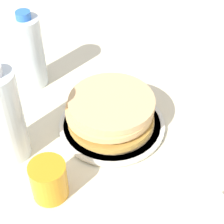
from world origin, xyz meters
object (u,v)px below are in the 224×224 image
Objects in this scene: juice_glass at (49,180)px; water_bottle_mid at (30,52)px; water_bottle_near at (4,116)px; plate at (112,125)px; pancake_stack at (111,112)px.

juice_glass is 0.40× the size of water_bottle_mid.
water_bottle_mid is (-0.18, 0.15, -0.01)m from water_bottle_near.
water_bottle_near is 0.24m from water_bottle_mid.
plate is 0.22m from juice_glass.
water_bottle_mid is at bearing -166.08° from pancake_stack.
pancake_stack is 0.21m from juice_glass.
pancake_stack is at bearing 13.92° from water_bottle_mid.
pancake_stack is at bearing -112.43° from plate.
water_bottle_mid is at bearing 140.52° from water_bottle_near.
plate is at bearing 67.57° from pancake_stack.
juice_glass is (0.07, -0.20, -0.01)m from pancake_stack.
pancake_stack reaches higher than plate.
water_bottle_near is (-0.07, -0.21, 0.06)m from pancake_stack.
water_bottle_mid is at bearing -165.65° from plate.
water_bottle_near reaches higher than water_bottle_mid.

